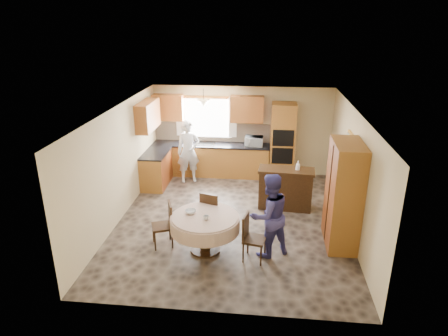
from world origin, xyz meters
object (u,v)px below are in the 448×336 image
cupboard (344,195)px  dining_table (205,224)px  chair_right (251,235)px  chair_left (166,222)px  person_dining (269,215)px  sideboard (285,190)px  oven_tower (283,142)px  chair_back (211,211)px  person_sink (188,152)px

cupboard → dining_table: 2.73m
chair_right → dining_table: bearing=90.7°
chair_left → person_dining: 2.04m
sideboard → dining_table: sideboard is taller
chair_right → person_dining: size_ratio=0.55×
dining_table → person_dining: (1.20, 0.02, 0.23)m
oven_tower → dining_table: size_ratio=1.60×
sideboard → dining_table: (-1.60, -2.07, 0.13)m
person_dining → dining_table: bearing=-30.8°
sideboard → dining_table: bearing=-123.2°
oven_tower → chair_right: (-0.67, -4.16, -0.56)m
chair_back → person_dining: bearing=171.2°
chair_right → person_sink: person_sink is taller
sideboard → chair_back: chair_back is taller
dining_table → chair_right: (0.88, -0.18, -0.09)m
chair_left → chair_right: (1.69, -0.32, 0.00)m
person_dining → person_sink: bearing=-89.4°
sideboard → chair_left: size_ratio=1.43×
oven_tower → chair_left: bearing=-121.6°
person_sink → person_dining: (2.18, -3.43, -0.03)m
oven_tower → person_dining: (-0.35, -3.96, -0.24)m
dining_table → chair_right: size_ratio=1.46×
cupboard → sideboard: bearing=124.6°
cupboard → dining_table: bearing=-167.5°
cupboard → person_dining: (-1.42, -0.56, -0.23)m
dining_table → chair_left: (-0.81, 0.14, -0.09)m
person_dining → chair_right: bearing=0.2°
chair_left → person_dining: person_dining is taller
cupboard → dining_table: (-2.62, -0.58, -0.47)m
cupboard → chair_left: bearing=-172.6°
chair_right → person_sink: 4.10m
sideboard → chair_right: 2.36m
cupboard → person_dining: 1.54m
chair_right → person_sink: (-1.86, 3.64, 0.35)m
sideboard → chair_right: bearing=-103.2°
oven_tower → dining_table: 4.30m
sideboard → person_sink: 2.95m
chair_left → person_sink: bearing=161.7°
chair_left → cupboard: bearing=76.0°
person_dining → sideboard: bearing=-132.7°
oven_tower → person_dining: 3.98m
person_sink → chair_right: bearing=-82.8°
cupboard → dining_table: size_ratio=1.59×
person_sink → oven_tower: bearing=-8.2°
dining_table → cupboard: bearing=12.5°
dining_table → person_dining: 1.23m
person_sink → chair_left: bearing=-106.9°
person_sink → person_dining: 4.07m
person_sink → dining_table: bearing=-94.1°
oven_tower → dining_table: bearing=-111.3°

